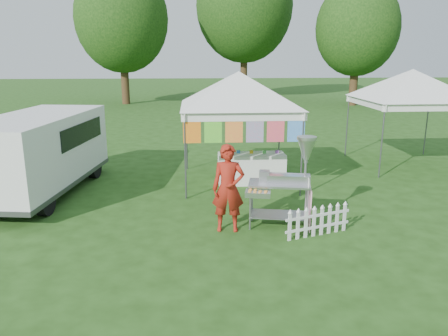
{
  "coord_description": "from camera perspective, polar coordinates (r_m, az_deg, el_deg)",
  "views": [
    {
      "loc": [
        -1.23,
        -8.14,
        3.41
      ],
      "look_at": [
        -0.59,
        0.74,
        1.1
      ],
      "focal_mm": 35.0,
      "sensor_mm": 36.0,
      "label": 1
    }
  ],
  "objects": [
    {
      "name": "vendor",
      "position": [
        8.56,
        0.56,
        -2.68
      ],
      "size": [
        0.67,
        0.47,
        1.75
      ],
      "primitive_type": "imported",
      "rotation": [
        0.0,
        0.0,
        -0.09
      ],
      "color": "maroon",
      "rests_on": "ground"
    },
    {
      "name": "canopy_main",
      "position": [
        11.71,
        1.94,
        12.45
      ],
      "size": [
        4.24,
        4.24,
        3.45
      ],
      "color": "#59595E",
      "rests_on": "ground"
    },
    {
      "name": "tree_left",
      "position": [
        32.58,
        -13.23,
        18.42
      ],
      "size": [
        6.4,
        6.4,
        9.53
      ],
      "color": "#3C2816",
      "rests_on": "ground"
    },
    {
      "name": "canopy_right",
      "position": [
        14.77,
        23.49,
        11.74
      ],
      "size": [
        4.24,
        4.24,
        3.45
      ],
      "color": "#59595E",
      "rests_on": "ground"
    },
    {
      "name": "picket_fence",
      "position": [
        8.68,
        12.16,
        -6.87
      ],
      "size": [
        1.37,
        0.49,
        0.56
      ],
      "rotation": [
        0.0,
        0.0,
        0.33
      ],
      "color": "silver",
      "rests_on": "ground"
    },
    {
      "name": "ground",
      "position": [
        8.91,
        4.15,
        -8.0
      ],
      "size": [
        120.0,
        120.0,
        0.0
      ],
      "primitive_type": "plane",
      "color": "#214313",
      "rests_on": "ground"
    },
    {
      "name": "tree_right",
      "position": [
        32.21,
        17.05,
        17.07
      ],
      "size": [
        5.6,
        5.6,
        8.42
      ],
      "color": "#3C2816",
      "rests_on": "ground"
    },
    {
      "name": "cargo_van",
      "position": [
        11.9,
        -22.88,
        2.03
      ],
      "size": [
        2.56,
        4.99,
        1.98
      ],
      "rotation": [
        0.0,
        0.0,
        -0.14
      ],
      "color": "silver",
      "rests_on": "ground"
    },
    {
      "name": "display_table",
      "position": [
        11.94,
        3.6,
        -0.05
      ],
      "size": [
        1.8,
        0.7,
        0.82
      ],
      "primitive_type": "cube",
      "color": "white",
      "rests_on": "ground"
    },
    {
      "name": "tree_mid",
      "position": [
        36.58,
        2.69,
        20.35
      ],
      "size": [
        7.6,
        7.6,
        11.52
      ],
      "color": "#3C2816",
      "rests_on": "ground"
    },
    {
      "name": "donut_cart",
      "position": [
        8.75,
        8.56,
        -0.91
      ],
      "size": [
        1.48,
        0.92,
        1.87
      ],
      "rotation": [
        0.0,
        0.0,
        -0.2
      ],
      "color": "gray",
      "rests_on": "ground"
    }
  ]
}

